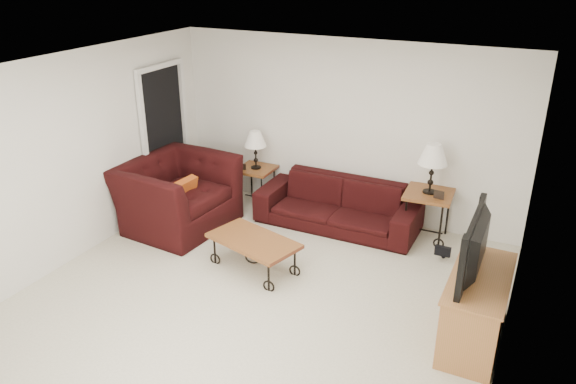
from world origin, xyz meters
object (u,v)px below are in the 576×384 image
object	(u,v)px
armchair	(177,194)
backpack	(445,245)
lamp_left	(256,150)
television	(484,247)
side_table_left	(256,186)
side_table_right	(427,215)
coffee_table	(254,254)
lamp_right	(432,169)
tv_stand	(476,308)
sofa	(338,204)

from	to	relation	value
armchair	backpack	xyz separation A→B (m)	(3.52, 0.69, -0.28)
lamp_left	television	size ratio (longest dim) A/B	0.53
side_table_left	lamp_left	bearing A→B (deg)	0.00
side_table_right	coffee_table	world-z (taller)	side_table_right
backpack	lamp_right	bearing A→B (deg)	123.01
side_table_left	lamp_right	size ratio (longest dim) A/B	0.86
side_table_right	coffee_table	bearing A→B (deg)	-134.23
tv_stand	television	bearing A→B (deg)	180.00
side_table_left	armchair	distance (m)	1.30
lamp_right	tv_stand	world-z (taller)	lamp_right
side_table_left	coffee_table	distance (m)	1.93
lamp_left	backpack	world-z (taller)	lamp_left
side_table_left	backpack	world-z (taller)	side_table_left
sofa	backpack	size ratio (longest dim) A/B	5.80
side_table_left	television	xyz separation A→B (m)	(3.47, -1.92, 0.75)
armchair	tv_stand	xyz separation A→B (m)	(4.11, -0.79, -0.11)
backpack	tv_stand	bearing A→B (deg)	-72.64
lamp_right	television	world-z (taller)	television
side_table_right	lamp_left	size ratio (longest dim) A/B	1.16
armchair	television	bearing A→B (deg)	-96.25
coffee_table	lamp_left	bearing A→B (deg)	118.09
coffee_table	armchair	xyz separation A→B (m)	(-1.52, 0.57, 0.27)
sofa	television	size ratio (longest dim) A/B	2.06
lamp_left	backpack	xyz separation A→B (m)	(2.91, -0.45, -0.66)
armchair	side_table_right	bearing A→B (deg)	-65.70
sofa	lamp_right	size ratio (longest dim) A/B	3.38
armchair	backpack	size ratio (longest dim) A/B	3.76
side_table_left	tv_stand	bearing A→B (deg)	-28.82
lamp_left	side_table_right	bearing A→B (deg)	0.00
side_table_right	coffee_table	distance (m)	2.38
coffee_table	backpack	size ratio (longest dim) A/B	2.82
side_table_right	coffee_table	xyz separation A→B (m)	(-1.66, -1.71, -0.13)
sofa	side_table_right	bearing A→B (deg)	8.62
sofa	coffee_table	world-z (taller)	sofa
lamp_left	lamp_right	size ratio (longest dim) A/B	0.86
side_table_left	armchair	bearing A→B (deg)	-118.26
lamp_left	armchair	xyz separation A→B (m)	(-0.61, -1.14, -0.38)
sofa	side_table_right	distance (m)	1.20
side_table_right	armchair	xyz separation A→B (m)	(-3.18, -1.14, 0.14)
lamp_right	coffee_table	bearing A→B (deg)	-134.23
side_table_right	armchair	size ratio (longest dim) A/B	0.46
television	backpack	distance (m)	1.78
tv_stand	television	size ratio (longest dim) A/B	1.12
side_table_left	side_table_right	distance (m)	2.57
side_table_left	lamp_left	size ratio (longest dim) A/B	1.00
lamp_right	coffee_table	world-z (taller)	lamp_right
coffee_table	backpack	bearing A→B (deg)	32.06
side_table_right	lamp_right	distance (m)	0.66
backpack	television	bearing A→B (deg)	-73.32
sofa	backpack	bearing A→B (deg)	-10.05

